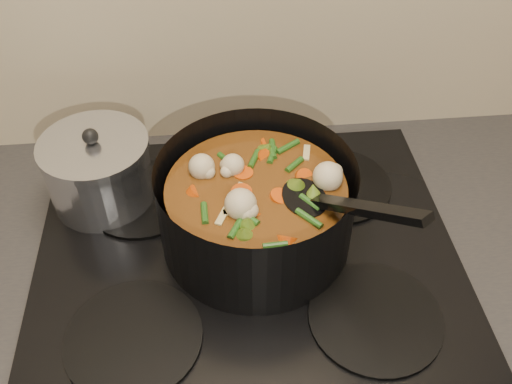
{
  "coord_description": "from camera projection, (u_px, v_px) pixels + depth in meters",
  "views": [
    {
      "loc": [
        -0.04,
        1.39,
        1.58
      ],
      "look_at": [
        0.02,
        1.96,
        1.03
      ],
      "focal_mm": 40.0,
      "sensor_mm": 36.0,
      "label": 1
    }
  ],
  "objects": [
    {
      "name": "stovetop",
      "position": [
        248.0,
        257.0,
        0.85
      ],
      "size": [
        0.62,
        0.54,
        0.03
      ],
      "color": "black",
      "rests_on": "counter"
    },
    {
      "name": "stockpot",
      "position": [
        256.0,
        208.0,
        0.82
      ],
      "size": [
        0.37,
        0.37,
        0.21
      ],
      "rotation": [
        0.0,
        0.0,
        0.41
      ],
      "color": "black",
      "rests_on": "stovetop"
    },
    {
      "name": "saucepan",
      "position": [
        99.0,
        171.0,
        0.89
      ],
      "size": [
        0.17,
        0.17,
        0.14
      ],
      "rotation": [
        0.0,
        0.0,
        -0.16
      ],
      "color": "silver",
      "rests_on": "stovetop"
    }
  ]
}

